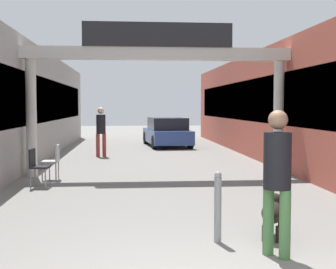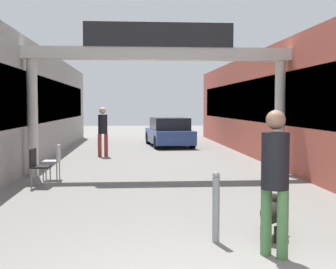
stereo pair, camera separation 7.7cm
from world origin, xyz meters
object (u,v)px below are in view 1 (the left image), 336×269
at_px(dog_on_leash, 273,211).
at_px(cafe_chair_black_nearer, 37,164).
at_px(pedestrian_with_dog, 277,173).
at_px(cafe_chair_aluminium_farther, 53,159).
at_px(parked_car_blue, 167,132).
at_px(bollard_post_metal, 218,206).
at_px(pedestrian_carrying_crate, 101,128).

relative_size(dog_on_leash, cafe_chair_black_nearer, 0.94).
height_order(pedestrian_with_dog, cafe_chair_aluminium_farther, pedestrian_with_dog).
height_order(dog_on_leash, parked_car_blue, parked_car_blue).
height_order(pedestrian_with_dog, cafe_chair_black_nearer, pedestrian_with_dog).
distance_m(bollard_post_metal, parked_car_blue, 15.35).
distance_m(cafe_chair_black_nearer, parked_car_blue, 11.39).
relative_size(pedestrian_with_dog, cafe_chair_black_nearer, 2.05).
height_order(pedestrian_carrying_crate, parked_car_blue, pedestrian_carrying_crate).
relative_size(pedestrian_with_dog, parked_car_blue, 0.44).
xyz_separation_m(cafe_chair_black_nearer, cafe_chair_aluminium_farther, (0.22, 1.06, 0.00)).
distance_m(dog_on_leash, parked_car_blue, 15.14).
bearing_deg(parked_car_blue, cafe_chair_aluminium_farther, -110.91).
bearing_deg(dog_on_leash, cafe_chair_black_nearer, 133.19).
height_order(dog_on_leash, cafe_chair_black_nearer, cafe_chair_black_nearer).
bearing_deg(pedestrian_with_dog, pedestrian_carrying_crate, 103.56).
bearing_deg(dog_on_leash, pedestrian_with_dog, -105.01).
bearing_deg(pedestrian_with_dog, cafe_chair_black_nearer, 126.52).
height_order(dog_on_leash, cafe_chair_aluminium_farther, cafe_chair_aluminium_farther).
distance_m(pedestrian_carrying_crate, cafe_chair_aluminium_farther, 5.45).
bearing_deg(pedestrian_carrying_crate, cafe_chair_black_nearer, -99.76).
distance_m(cafe_chair_black_nearer, cafe_chair_aluminium_farther, 1.08).
bearing_deg(pedestrian_carrying_crate, dog_on_leash, -74.24).
distance_m(bollard_post_metal, cafe_chair_aluminium_farther, 6.49).
relative_size(pedestrian_with_dog, bollard_post_metal, 1.86).
xyz_separation_m(bollard_post_metal, parked_car_blue, (0.58, 15.33, 0.14)).
relative_size(pedestrian_with_dog, dog_on_leash, 2.19).
height_order(pedestrian_with_dog, parked_car_blue, pedestrian_with_dog).
height_order(pedestrian_carrying_crate, cafe_chair_aluminium_farther, pedestrian_carrying_crate).
distance_m(pedestrian_with_dog, cafe_chair_black_nearer, 6.62).
bearing_deg(cafe_chair_black_nearer, cafe_chair_aluminium_farther, 78.52).
distance_m(pedestrian_with_dog, cafe_chair_aluminium_farther, 7.39).
relative_size(cafe_chair_black_nearer, parked_car_blue, 0.21).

